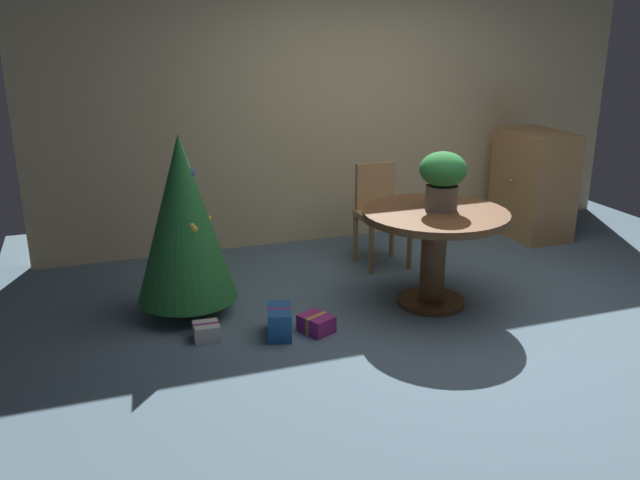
{
  "coord_description": "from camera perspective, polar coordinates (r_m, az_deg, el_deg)",
  "views": [
    {
      "loc": [
        -2.44,
        -3.86,
        2.07
      ],
      "look_at": [
        -1.0,
        0.2,
        0.66
      ],
      "focal_mm": 37.4,
      "sensor_mm": 36.0,
      "label": 1
    }
  ],
  "objects": [
    {
      "name": "round_dining_table",
      "position": [
        5.06,
        9.76,
        0.42
      ],
      "size": [
        1.09,
        1.09,
        0.74
      ],
      "color": "brown",
      "rests_on": "ground_plane"
    },
    {
      "name": "wooden_cabinet",
      "position": [
        7.03,
        17.78,
        4.57
      ],
      "size": [
        0.54,
        0.77,
        1.06
      ],
      "color": "#B27F4C",
      "rests_on": "ground_plane"
    },
    {
      "name": "holiday_tree",
      "position": [
        4.87,
        -11.62,
        1.8
      ],
      "size": [
        0.73,
        0.73,
        1.35
      ],
      "color": "brown",
      "rests_on": "ground_plane"
    },
    {
      "name": "ground_plane",
      "position": [
        5.01,
        11.7,
        -6.68
      ],
      "size": [
        6.6,
        6.6,
        0.0
      ],
      "primitive_type": "plane",
      "color": "slate"
    },
    {
      "name": "gift_box_cream",
      "position": [
        4.67,
        -9.7,
        -7.71
      ],
      "size": [
        0.18,
        0.17,
        0.11
      ],
      "color": "silver",
      "rests_on": "ground_plane"
    },
    {
      "name": "back_wall_panel",
      "position": [
        6.58,
        2.42,
        11.37
      ],
      "size": [
        6.0,
        0.1,
        2.6
      ],
      "primitive_type": "cube",
      "color": "beige",
      "rests_on": "ground_plane"
    },
    {
      "name": "flower_vase",
      "position": [
        5.0,
        10.47,
        5.41
      ],
      "size": [
        0.35,
        0.35,
        0.44
      ],
      "color": "#665B51",
      "rests_on": "round_dining_table"
    },
    {
      "name": "wooden_chair_far",
      "position": [
        5.92,
        5.12,
        2.72
      ],
      "size": [
        0.41,
        0.4,
        0.9
      ],
      "color": "#B27F4C",
      "rests_on": "ground_plane"
    },
    {
      "name": "gift_box_blue",
      "position": [
        4.65,
        -3.49,
        -7.01
      ],
      "size": [
        0.24,
        0.32,
        0.2
      ],
      "color": "#1E569E",
      "rests_on": "ground_plane"
    },
    {
      "name": "gift_box_purple",
      "position": [
        4.71,
        -0.32,
        -7.16
      ],
      "size": [
        0.26,
        0.28,
        0.12
      ],
      "color": "#9E287A",
      "rests_on": "ground_plane"
    }
  ]
}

